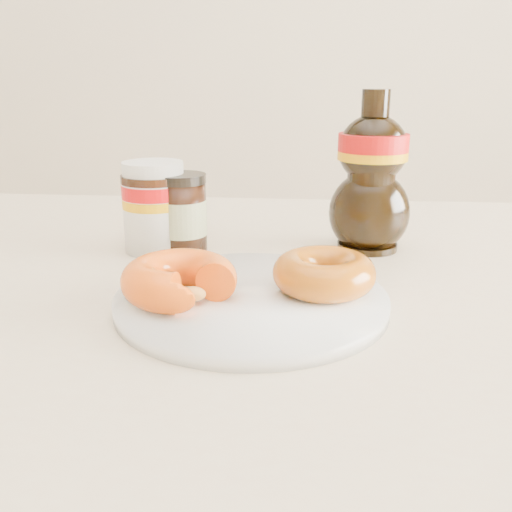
# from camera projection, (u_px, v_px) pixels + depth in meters

# --- Properties ---
(dining_table) EXTENTS (1.40, 0.90, 0.75)m
(dining_table) POSITION_uv_depth(u_px,v_px,m) (195.00, 355.00, 0.63)
(dining_table) COLOR beige
(dining_table) RESTS_ON ground
(plate) EXTENTS (0.26, 0.26, 0.01)m
(plate) POSITION_uv_depth(u_px,v_px,m) (251.00, 299.00, 0.55)
(plate) COLOR white
(plate) RESTS_ON dining_table
(donut_bitten) EXTENTS (0.12, 0.12, 0.04)m
(donut_bitten) POSITION_uv_depth(u_px,v_px,m) (179.00, 279.00, 0.53)
(donut_bitten) COLOR #E75A0D
(donut_bitten) RESTS_ON plate
(donut_whole) EXTENTS (0.13, 0.13, 0.04)m
(donut_whole) POSITION_uv_depth(u_px,v_px,m) (324.00, 273.00, 0.55)
(donut_whole) COLOR #8B4A09
(donut_whole) RESTS_ON plate
(nutella_jar) EXTENTS (0.08, 0.08, 0.11)m
(nutella_jar) POSITION_uv_depth(u_px,v_px,m) (155.00, 203.00, 0.71)
(nutella_jar) COLOR white
(nutella_jar) RESTS_ON dining_table
(syrup_bottle) EXTENTS (0.11, 0.09, 0.20)m
(syrup_bottle) POSITION_uv_depth(u_px,v_px,m) (371.00, 172.00, 0.70)
(syrup_bottle) COLOR black
(syrup_bottle) RESTS_ON dining_table
(dark_jar) EXTENTS (0.06, 0.06, 0.10)m
(dark_jar) POSITION_uv_depth(u_px,v_px,m) (182.00, 214.00, 0.71)
(dark_jar) COLOR black
(dark_jar) RESTS_ON dining_table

